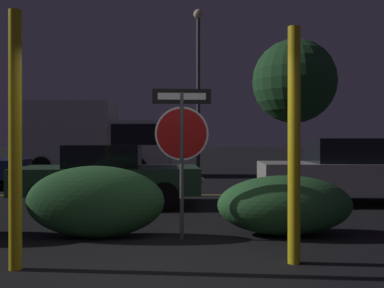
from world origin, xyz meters
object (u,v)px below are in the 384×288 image
at_px(stop_sign, 182,133).
at_px(street_lamp, 198,73).
at_px(passing_car_3, 353,171).
at_px(hedge_bush_2, 96,202).
at_px(delivery_truck, 94,138).
at_px(yellow_pole_left, 15,140).
at_px(passing_car_2, 109,175).
at_px(yellow_pole_right, 294,145).
at_px(hedge_bush_3, 285,205).
at_px(tree_0, 294,81).

height_order(stop_sign, street_lamp, street_lamp).
bearing_deg(passing_car_3, hedge_bush_2, -52.29).
xyz_separation_m(stop_sign, delivery_truck, (-3.87, 12.10, 0.08)).
height_order(yellow_pole_left, passing_car_2, yellow_pole_left).
xyz_separation_m(yellow_pole_left, yellow_pole_right, (3.18, 0.19, -0.06)).
bearing_deg(passing_car_2, delivery_truck, -168.83).
xyz_separation_m(hedge_bush_3, tree_0, (4.38, 16.56, 4.28)).
distance_m(yellow_pole_left, passing_car_3, 7.82).
bearing_deg(delivery_truck, stop_sign, 20.02).
distance_m(hedge_bush_2, passing_car_2, 3.34).
xyz_separation_m(stop_sign, passing_car_2, (-1.69, 3.40, -0.87)).
bearing_deg(hedge_bush_3, passing_car_2, 135.93).
relative_size(passing_car_2, tree_0, 0.59).
xyz_separation_m(yellow_pole_right, tree_0, (4.63, 18.10, 3.34)).
height_order(passing_car_2, delivery_truck, delivery_truck).
xyz_separation_m(delivery_truck, street_lamp, (4.47, -0.44, 2.70)).
distance_m(stop_sign, hedge_bush_3, 1.94).
distance_m(hedge_bush_2, delivery_truck, 12.34).
bearing_deg(street_lamp, yellow_pole_left, -100.54).
relative_size(yellow_pole_right, street_lamp, 0.40).
xyz_separation_m(hedge_bush_2, street_lamp, (1.88, 11.57, 3.80)).
bearing_deg(yellow_pole_left, delivery_truck, 98.45).
height_order(yellow_pole_left, yellow_pole_right, yellow_pole_left).
bearing_deg(hedge_bush_2, street_lamp, 80.75).
distance_m(passing_car_3, street_lamp, 9.41).
height_order(stop_sign, passing_car_2, stop_sign).
relative_size(hedge_bush_2, passing_car_2, 0.49).
height_order(yellow_pole_left, hedge_bush_3, yellow_pole_left).
relative_size(stop_sign, street_lamp, 0.31).
distance_m(yellow_pole_right, hedge_bush_3, 1.82).
bearing_deg(hedge_bush_3, passing_car_3, 54.75).
height_order(yellow_pole_right, hedge_bush_2, yellow_pole_right).
bearing_deg(hedge_bush_3, yellow_pole_left, -153.18).
distance_m(yellow_pole_left, delivery_truck, 13.75).
xyz_separation_m(hedge_bush_3, street_lamp, (-0.99, 11.42, 3.88)).
bearing_deg(street_lamp, hedge_bush_2, -99.25).
xyz_separation_m(yellow_pole_left, tree_0, (7.81, 18.29, 3.28)).
bearing_deg(stop_sign, hedge_bush_2, 174.35).
bearing_deg(passing_car_2, stop_sign, 23.45).
relative_size(yellow_pole_left, street_lamp, 0.41).
bearing_deg(hedge_bush_3, hedge_bush_2, -176.97).
xyz_separation_m(passing_car_3, street_lamp, (-3.40, 8.00, 3.59)).
distance_m(delivery_truck, tree_0, 11.33).
height_order(stop_sign, yellow_pole_right, yellow_pole_right).
relative_size(yellow_pole_right, passing_car_2, 0.67).
height_order(yellow_pole_right, delivery_truck, delivery_truck).
bearing_deg(passing_car_3, stop_sign, -43.89).
height_order(passing_car_2, passing_car_3, passing_car_3).
xyz_separation_m(yellow_pole_right, street_lamp, (-0.73, 12.96, 2.95)).
bearing_deg(hedge_bush_2, stop_sign, -3.71).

